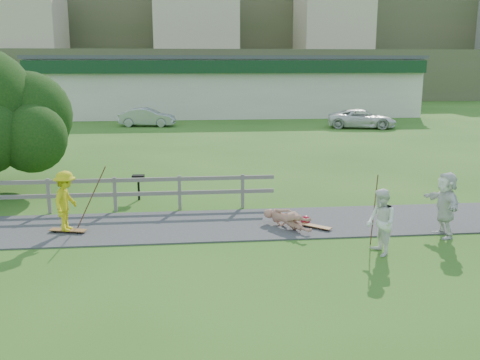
# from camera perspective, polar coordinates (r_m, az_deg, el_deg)

# --- Properties ---
(ground) EXTENTS (260.00, 260.00, 0.00)m
(ground) POSITION_cam_1_polar(r_m,az_deg,el_deg) (13.93, -6.48, -6.82)
(ground) COLOR #2D5F1B
(ground) RESTS_ON ground
(path) EXTENTS (34.00, 3.00, 0.04)m
(path) POSITION_cam_1_polar(r_m,az_deg,el_deg) (15.35, -6.45, -4.90)
(path) COLOR #323234
(path) RESTS_ON ground
(fence) EXTENTS (15.05, 0.10, 1.10)m
(fence) POSITION_cam_1_polar(r_m,az_deg,el_deg) (17.57, -21.71, -1.12)
(fence) COLOR #645F58
(fence) RESTS_ON ground
(strip_mall) EXTENTS (32.50, 10.75, 5.10)m
(strip_mall) POSITION_cam_1_polar(r_m,az_deg,el_deg) (48.28, -1.49, 10.11)
(strip_mall) COLOR beige
(strip_mall) RESTS_ON ground
(hillside) EXTENTS (220.00, 67.00, 47.50)m
(hillside) POSITION_cam_1_polar(r_m,az_deg,el_deg) (104.92, -6.39, 17.80)
(hillside) COLOR #4F5E37
(hillside) RESTS_ON ground
(skater_rider) EXTENTS (0.80, 1.16, 1.65)m
(skater_rider) POSITION_cam_1_polar(r_m,az_deg,el_deg) (15.17, -18.06, -2.51)
(skater_rider) COLOR gold
(skater_rider) RESTS_ON ground
(skater_fallen) EXTENTS (1.57, 1.25, 0.60)m
(skater_fallen) POSITION_cam_1_polar(r_m,az_deg,el_deg) (15.00, 5.07, -4.17)
(skater_fallen) COLOR tan
(skater_fallen) RESTS_ON ground
(spectator_a) EXTENTS (0.67, 0.83, 1.62)m
(spectator_a) POSITION_cam_1_polar(r_m,az_deg,el_deg) (13.32, 14.80, -4.40)
(spectator_a) COLOR white
(spectator_a) RESTS_ON ground
(spectator_d) EXTENTS (0.54, 1.65, 1.77)m
(spectator_d) POSITION_cam_1_polar(r_m,az_deg,el_deg) (15.20, 21.04, -2.46)
(spectator_d) COLOR silver
(spectator_d) RESTS_ON ground
(car_silver) EXTENTS (4.18, 2.00, 1.32)m
(car_silver) POSITION_cam_1_polar(r_m,az_deg,el_deg) (39.55, -9.89, 6.62)
(car_silver) COLOR #A5A6AD
(car_silver) RESTS_ON ground
(car_white) EXTENTS (5.11, 3.30, 1.31)m
(car_white) POSITION_cam_1_polar(r_m,az_deg,el_deg) (38.92, 12.86, 6.39)
(car_white) COLOR white
(car_white) RESTS_ON ground
(bbq) EXTENTS (0.41, 0.32, 0.86)m
(bbq) POSITION_cam_1_polar(r_m,az_deg,el_deg) (18.38, -10.76, -0.80)
(bbq) COLOR black
(bbq) RESTS_ON ground
(longboard_rider) EXTENTS (1.03, 0.49, 0.11)m
(longboard_rider) POSITION_cam_1_polar(r_m,az_deg,el_deg) (15.38, -17.86, -5.27)
(longboard_rider) COLOR brown
(longboard_rider) RESTS_ON ground
(longboard_fallen) EXTENTS (0.82, 0.76, 0.10)m
(longboard_fallen) POSITION_cam_1_polar(r_m,az_deg,el_deg) (15.15, 8.11, -5.07)
(longboard_fallen) COLOR brown
(longboard_fallen) RESTS_ON ground
(helmet) EXTENTS (0.28, 0.28, 0.28)m
(helmet) POSITION_cam_1_polar(r_m,az_deg,el_deg) (15.49, 7.00, -4.29)
(helmet) COLOR maroon
(helmet) RESTS_ON ground
(pole_rider) EXTENTS (0.03, 0.03, 1.98)m
(pole_rider) POSITION_cam_1_polar(r_m,az_deg,el_deg) (15.39, -15.61, -1.50)
(pole_rider) COLOR #512E20
(pole_rider) RESTS_ON ground
(pole_spec_left) EXTENTS (0.03, 0.03, 1.83)m
(pole_spec_left) POSITION_cam_1_polar(r_m,az_deg,el_deg) (13.98, 14.11, -3.12)
(pole_spec_left) COLOR #512E20
(pole_spec_left) RESTS_ON ground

